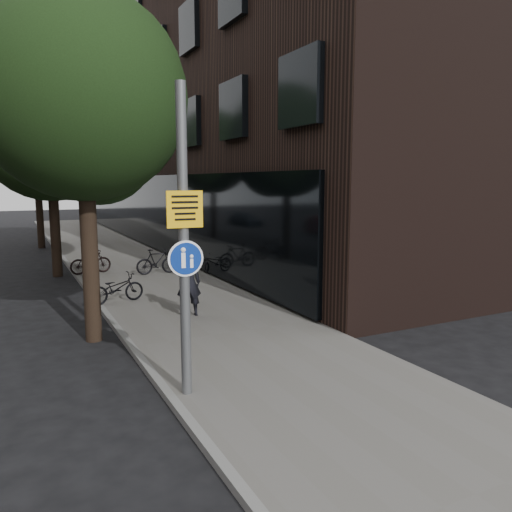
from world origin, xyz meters
TOP-DOWN VIEW (x-y plane):
  - ground at (0.00, 0.00)m, footprint 120.00×120.00m
  - sidewalk at (0.25, 10.00)m, footprint 4.50×60.00m
  - curb_edge at (-2.00, 10.00)m, footprint 0.15×60.00m
  - building_right_dark_brick at (8.50, 22.00)m, footprint 12.00×40.00m
  - street_tree_near at (-2.53, 4.64)m, footprint 4.40×4.40m
  - street_tree_mid at (-2.53, 13.14)m, footprint 5.00×5.00m
  - street_tree_far at (-2.53, 22.14)m, footprint 5.00×5.00m
  - signpost at (-1.73, 0.64)m, footprint 0.57×0.16m
  - pedestrian at (-0.14, 5.13)m, footprint 0.69×0.52m
  - parked_bike_facade_near at (2.00, 10.42)m, footprint 1.65×0.94m
  - parked_bike_facade_far at (0.70, 11.20)m, footprint 1.55×0.44m
  - parked_bike_curb_near at (-1.53, 7.35)m, footprint 1.66×0.84m
  - parked_bike_curb_far at (-1.49, 12.35)m, footprint 1.57×0.67m

SIDE VIEW (x-z plane):
  - ground at x=0.00m, z-range 0.00..0.00m
  - sidewalk at x=0.25m, z-range 0.00..0.12m
  - curb_edge at x=-2.00m, z-range 0.00..0.13m
  - parked_bike_facade_near at x=2.00m, z-range 0.12..0.94m
  - parked_bike_curb_near at x=-1.53m, z-range 0.12..0.95m
  - parked_bike_curb_far at x=-1.49m, z-range 0.12..1.03m
  - parked_bike_facade_far at x=0.70m, z-range 0.12..1.05m
  - pedestrian at x=-0.14m, z-range 0.12..1.84m
  - signpost at x=-1.73m, z-range 0.14..5.04m
  - street_tree_near at x=-2.53m, z-range 1.36..8.86m
  - street_tree_mid at x=-2.53m, z-range 1.21..9.01m
  - street_tree_far at x=-2.53m, z-range 1.21..9.01m
  - building_right_dark_brick at x=8.50m, z-range 0.00..18.00m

